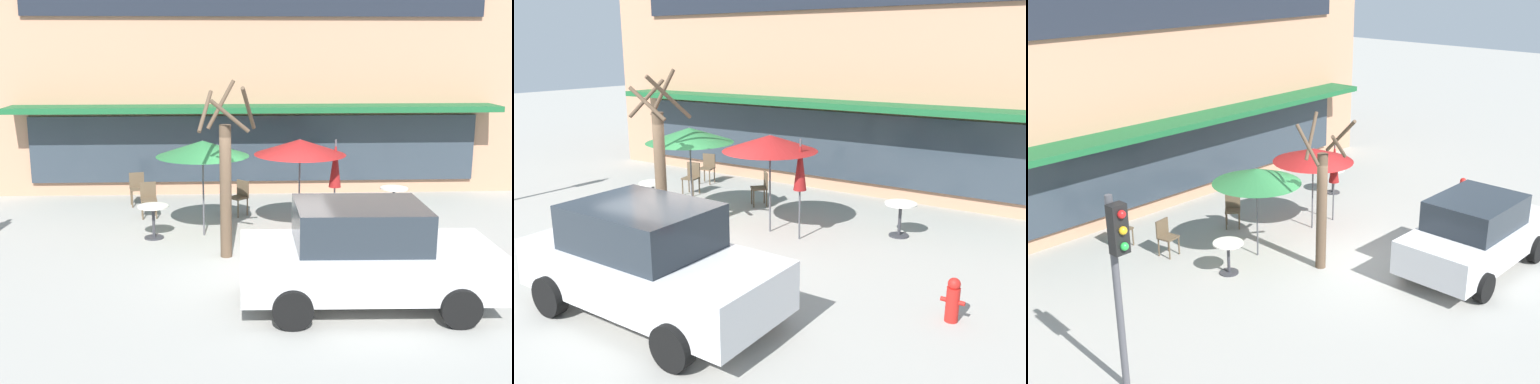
# 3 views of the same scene
# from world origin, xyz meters

# --- Properties ---
(ground_plane) EXTENTS (80.00, 80.00, 0.00)m
(ground_plane) POSITION_xyz_m (0.00, 0.00, 0.00)
(ground_plane) COLOR #9E9B93
(building_facade) EXTENTS (16.04, 9.10, 7.77)m
(building_facade) POSITION_xyz_m (0.00, 9.97, 3.88)
(building_facade) COLOR tan
(building_facade) RESTS_ON ground
(cafe_table_near_wall) EXTENTS (0.70, 0.70, 0.76)m
(cafe_table_near_wall) POSITION_xyz_m (-2.49, 1.67, 0.52)
(cafe_table_near_wall) COLOR #333338
(cafe_table_near_wall) RESTS_ON ground
(cafe_table_streetside) EXTENTS (0.70, 0.70, 0.76)m
(cafe_table_streetside) POSITION_xyz_m (3.40, 3.24, 0.52)
(cafe_table_streetside) COLOR #333338
(cafe_table_streetside) RESTS_ON ground
(patio_umbrella_green_folded) EXTENTS (2.10, 2.10, 2.20)m
(patio_umbrella_green_folded) POSITION_xyz_m (0.84, 1.96, 2.02)
(patio_umbrella_green_folded) COLOR #4C4C51
(patio_umbrella_green_folded) RESTS_ON ground
(patio_umbrella_cream_folded) EXTENTS (2.10, 2.10, 2.20)m
(patio_umbrella_cream_folded) POSITION_xyz_m (-1.36, 1.85, 2.02)
(patio_umbrella_cream_folded) COLOR #4C4C51
(patio_umbrella_cream_folded) RESTS_ON ground
(patio_umbrella_corner_open) EXTENTS (0.28, 0.28, 2.20)m
(patio_umbrella_corner_open) POSITION_xyz_m (1.65, 1.88, 1.63)
(patio_umbrella_corner_open) COLOR #4C4C51
(patio_umbrella_corner_open) RESTS_ON ground
(cafe_chair_0) EXTENTS (0.48, 0.48, 0.89)m
(cafe_chair_0) POSITION_xyz_m (-3.26, 4.77, 0.53)
(cafe_chair_0) COLOR brown
(cafe_chair_0) RESTS_ON ground
(cafe_chair_1) EXTENTS (0.57, 0.57, 0.89)m
(cafe_chair_1) POSITION_xyz_m (-0.49, 3.62, 0.53)
(cafe_chair_1) COLOR brown
(cafe_chair_1) RESTS_ON ground
(cafe_chair_2) EXTENTS (0.46, 0.46, 0.89)m
(cafe_chair_2) POSITION_xyz_m (-2.81, 3.52, 0.53)
(cafe_chair_2) COLOR brown
(cafe_chair_2) RESTS_ON ground
(parked_sedan) EXTENTS (4.24, 2.10, 1.76)m
(parked_sedan) POSITION_xyz_m (1.45, -2.35, 0.88)
(parked_sedan) COLOR silver
(parked_sedan) RESTS_ON ground
(street_tree) EXTENTS (1.18, 1.16, 3.61)m
(street_tree) POSITION_xyz_m (-0.84, 0.31, 1.63)
(street_tree) COLOR brown
(street_tree) RESTS_ON ground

